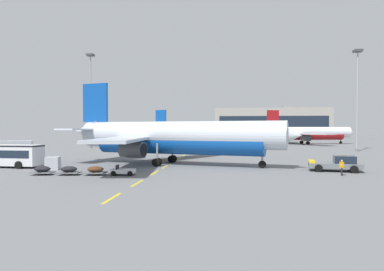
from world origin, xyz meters
name	(u,v)px	position (x,y,z in m)	size (l,w,h in m)	color
ground	(296,154)	(40.00, 40.00, 0.00)	(400.00, 400.00, 0.00)	slate
apron_paint_markings	(187,153)	(18.00, 39.60, 0.00)	(8.00, 98.49, 0.01)	yellow
airliner_foreground	(174,137)	(18.80, 18.28, 3.95)	(34.48, 33.63, 12.20)	silver
pushback_tug	(337,164)	(39.60, 13.18, 0.90)	(6.40, 3.99, 2.08)	slate
airliner_mid_left	(308,133)	(52.70, 85.74, 3.61)	(31.56, 30.82, 11.15)	white
airliner_far_center	(132,134)	(-4.97, 77.25, 3.51)	(29.63, 28.12, 10.84)	silver
catering_truck	(221,146)	(24.95, 39.94, 1.65)	(7.40, 4.43, 3.14)	black
fuel_service_truck	(11,150)	(-9.05, 22.36, 1.65)	(7.34, 5.27, 3.14)	black
baggage_train	(82,170)	(10.41, 6.57, 0.53)	(11.68, 2.44, 1.14)	silver
ground_crew_worker	(342,167)	(38.94, 9.31, 0.99)	(0.39, 0.68, 1.73)	#232328
uld_cargo_container	(53,163)	(4.59, 10.82, 0.80)	(1.93, 1.90, 1.60)	#B7BCC6
apron_light_mast_near	(91,90)	(-9.63, 55.62, 15.37)	(1.80, 1.80, 24.69)	slate
apron_light_mast_far	(357,88)	(55.22, 50.14, 14.36)	(1.80, 1.80, 22.85)	slate
terminal_satellite	(271,123)	(49.08, 158.27, 8.01)	(60.33, 21.28, 17.57)	#9E998E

